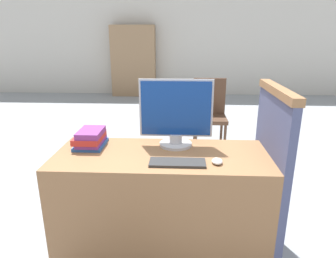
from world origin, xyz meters
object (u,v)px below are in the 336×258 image
(keyboard, at_px, (177,163))
(mouse, at_px, (217,161))
(far_chair, at_px, (209,110))
(monitor, at_px, (176,115))
(book_stack, at_px, (90,138))

(keyboard, relative_size, mouse, 4.12)
(keyboard, xyz_separation_m, far_chair, (0.40, 2.29, -0.25))
(monitor, xyz_separation_m, mouse, (0.26, -0.30, -0.21))
(book_stack, distance_m, far_chair, 2.28)
(far_chair, bearing_deg, monitor, -139.00)
(mouse, distance_m, book_stack, 0.90)
(monitor, relative_size, book_stack, 1.93)
(monitor, distance_m, book_stack, 0.63)
(keyboard, relative_size, far_chair, 0.37)
(monitor, height_order, book_stack, monitor)
(keyboard, relative_size, book_stack, 1.31)
(keyboard, height_order, mouse, mouse)
(mouse, bearing_deg, far_chair, 86.17)
(mouse, relative_size, far_chair, 0.09)
(monitor, relative_size, keyboard, 1.47)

